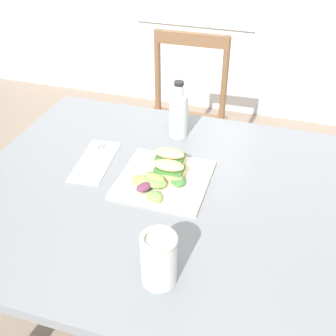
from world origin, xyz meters
TOP-DOWN VIEW (x-y plane):
  - dining_table at (0.03, 0.04)m, footprint 1.12×0.94m
  - chair_wooden_far at (-0.13, 0.90)m, footprint 0.41×0.41m
  - plate_lunch at (0.03, 0.08)m, footprint 0.26×0.26m
  - sandwich_half_front at (0.05, 0.09)m, footprint 0.09×0.06m
  - sandwich_half_back at (0.03, 0.15)m, footprint 0.09×0.06m
  - salad_mixed_greens at (0.02, 0.04)m, footprint 0.17×0.15m
  - napkin_folded at (-0.20, 0.11)m, footprint 0.12×0.24m
  - fork_on_napkin at (-0.21, 0.13)m, footprint 0.05×0.19m
  - bottle_cold_brew at (0.00, 0.35)m, footprint 0.06×0.06m
  - mason_jar_iced_tea at (0.13, -0.26)m, footprint 0.08×0.08m

SIDE VIEW (x-z plane):
  - chair_wooden_far at x=-0.13m, z-range 0.01..0.88m
  - dining_table at x=0.03m, z-range 0.24..0.98m
  - napkin_folded at x=-0.20m, z-range 0.74..0.74m
  - plate_lunch at x=0.03m, z-range 0.74..0.75m
  - fork_on_napkin at x=-0.21m, z-range 0.74..0.75m
  - salad_mixed_greens at x=0.02m, z-range 0.75..0.78m
  - sandwich_half_front at x=0.05m, z-range 0.75..0.81m
  - sandwich_half_back at x=0.03m, z-range 0.75..0.81m
  - mason_jar_iced_tea at x=0.13m, z-range 0.73..0.86m
  - bottle_cold_brew at x=0.00m, z-range 0.71..0.91m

